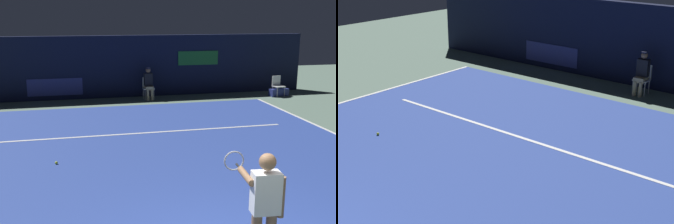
# 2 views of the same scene
# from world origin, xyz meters

# --- Properties ---
(ground_plane) EXTENTS (32.49, 32.49, 0.00)m
(ground_plane) POSITION_xyz_m (0.00, 4.97, 0.00)
(ground_plane) COLOR slate
(court_surface) EXTENTS (10.82, 11.95, 0.01)m
(court_surface) POSITION_xyz_m (0.00, 4.97, 0.01)
(court_surface) COLOR #2D479E
(court_surface) RESTS_ON ground
(line_service) EXTENTS (8.44, 0.10, 0.01)m
(line_service) POSITION_xyz_m (0.00, 7.06, 0.01)
(line_service) COLOR white
(line_service) RESTS_ON court_surface
(back_wall) EXTENTS (16.25, 0.33, 2.60)m
(back_wall) POSITION_xyz_m (-0.00, 12.84, 1.30)
(back_wall) COLOR #141933
(back_wall) RESTS_ON ground
(line_judge_on_chair) EXTENTS (0.46, 0.54, 1.32)m
(line_judge_on_chair) POSITION_xyz_m (0.92, 12.01, 0.69)
(line_judge_on_chair) COLOR white
(line_judge_on_chair) RESTS_ON ground
(tennis_ball) EXTENTS (0.07, 0.07, 0.07)m
(tennis_ball) POSITION_xyz_m (-2.57, 4.96, 0.05)
(tennis_ball) COLOR #CCE033
(tennis_ball) RESTS_ON court_surface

